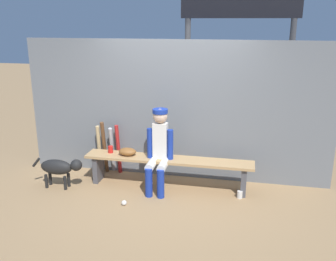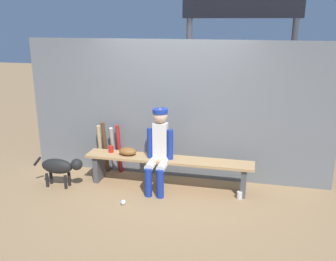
# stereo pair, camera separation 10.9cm
# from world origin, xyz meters

# --- Properties ---
(ground_plane) EXTENTS (30.00, 30.00, 0.00)m
(ground_plane) POSITION_xyz_m (0.00, 0.00, 0.00)
(ground_plane) COLOR #9E7A51
(chainlink_fence) EXTENTS (5.00, 0.03, 2.25)m
(chainlink_fence) POSITION_xyz_m (0.00, 0.47, 1.13)
(chainlink_fence) COLOR slate
(chainlink_fence) RESTS_ON ground_plane
(dugout_bench) EXTENTS (2.63, 0.36, 0.48)m
(dugout_bench) POSITION_xyz_m (0.00, 0.00, 0.38)
(dugout_bench) COLOR tan
(dugout_bench) RESTS_ON ground_plane
(player_seated) EXTENTS (0.41, 0.55, 1.26)m
(player_seated) POSITION_xyz_m (-0.12, -0.11, 0.69)
(player_seated) COLOR silver
(player_seated) RESTS_ON ground_plane
(baseball_glove) EXTENTS (0.28, 0.20, 0.12)m
(baseball_glove) POSITION_xyz_m (-0.66, 0.00, 0.54)
(baseball_glove) COLOR brown
(baseball_glove) RESTS_ON dugout_bench
(bat_aluminum_red) EXTENTS (0.09, 0.15, 0.87)m
(bat_aluminum_red) POSITION_xyz_m (-0.94, 0.36, 0.43)
(bat_aluminum_red) COLOR #B22323
(bat_aluminum_red) RESTS_ON ground_plane
(bat_aluminum_silver) EXTENTS (0.11, 0.26, 0.83)m
(bat_aluminum_silver) POSITION_xyz_m (-1.06, 0.37, 0.41)
(bat_aluminum_silver) COLOR #B7B7BC
(bat_aluminum_silver) RESTS_ON ground_plane
(bat_wood_dark) EXTENTS (0.08, 0.23, 0.94)m
(bat_wood_dark) POSITION_xyz_m (-1.16, 0.29, 0.47)
(bat_wood_dark) COLOR brown
(bat_wood_dark) RESTS_ON ground_plane
(bat_wood_natural) EXTENTS (0.07, 0.15, 0.84)m
(bat_wood_natural) POSITION_xyz_m (-1.27, 0.33, 0.42)
(bat_wood_natural) COLOR tan
(bat_wood_natural) RESTS_ON ground_plane
(baseball) EXTENTS (0.07, 0.07, 0.07)m
(baseball) POSITION_xyz_m (-0.49, -0.73, 0.04)
(baseball) COLOR white
(baseball) RESTS_ON ground_plane
(cup_on_ground) EXTENTS (0.08, 0.08, 0.11)m
(cup_on_ground) POSITION_xyz_m (1.12, -0.15, 0.06)
(cup_on_ground) COLOR silver
(cup_on_ground) RESTS_ON ground_plane
(cup_on_bench) EXTENTS (0.08, 0.08, 0.11)m
(cup_on_bench) POSITION_xyz_m (-0.96, 0.06, 0.54)
(cup_on_bench) COLOR red
(cup_on_bench) RESTS_ON dugout_bench
(scoreboard) EXTENTS (2.27, 0.27, 3.50)m
(scoreboard) POSITION_xyz_m (1.01, 1.37, 2.46)
(scoreboard) COLOR #3F3F42
(scoreboard) RESTS_ON ground_plane
(dog) EXTENTS (0.84, 0.20, 0.49)m
(dog) POSITION_xyz_m (-1.64, -0.37, 0.34)
(dog) COLOR black
(dog) RESTS_ON ground_plane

